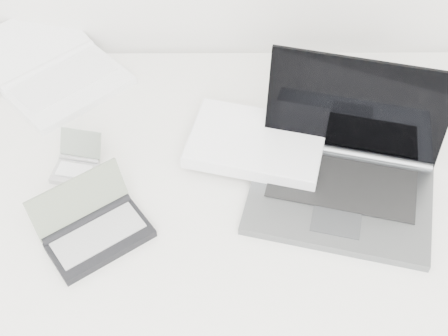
{
  "coord_description": "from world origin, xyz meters",
  "views": [
    {
      "loc": [
        -0.03,
        0.69,
        1.74
      ],
      "look_at": [
        -0.03,
        1.51,
        0.79
      ],
      "focal_mm": 50.0,
      "sensor_mm": 36.0,
      "label": 1
    }
  ],
  "objects_px": {
    "laptop_large": "(311,161)",
    "palmtop_charcoal": "(94,229)",
    "netbook_open_white": "(57,74)",
    "desk": "(238,186)"
  },
  "relations": [
    {
      "from": "laptop_large",
      "to": "palmtop_charcoal",
      "type": "relative_size",
      "value": 2.24
    },
    {
      "from": "palmtop_charcoal",
      "to": "netbook_open_white",
      "type": "bearing_deg",
      "value": 72.64
    },
    {
      "from": "palmtop_charcoal",
      "to": "laptop_large",
      "type": "bearing_deg",
      "value": -15.64
    },
    {
      "from": "desk",
      "to": "palmtop_charcoal",
      "type": "height_order",
      "value": "palmtop_charcoal"
    },
    {
      "from": "netbook_open_white",
      "to": "laptop_large",
      "type": "bearing_deg",
      "value": -70.04
    },
    {
      "from": "desk",
      "to": "palmtop_charcoal",
      "type": "xyz_separation_m",
      "value": [
        -0.28,
        -0.16,
        0.07
      ]
    },
    {
      "from": "laptop_large",
      "to": "netbook_open_white",
      "type": "relative_size",
      "value": 1.25
    },
    {
      "from": "netbook_open_white",
      "to": "palmtop_charcoal",
      "type": "distance_m",
      "value": 0.49
    },
    {
      "from": "laptop_large",
      "to": "netbook_open_white",
      "type": "bearing_deg",
      "value": 166.45
    },
    {
      "from": "desk",
      "to": "palmtop_charcoal",
      "type": "distance_m",
      "value": 0.33
    }
  ]
}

